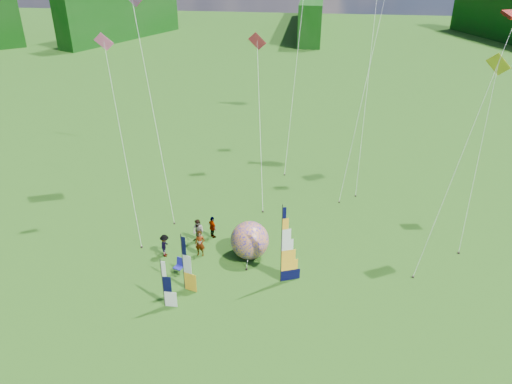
# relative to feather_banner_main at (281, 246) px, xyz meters

# --- Properties ---
(ground) EXTENTS (220.00, 220.00, 0.00)m
(ground) POSITION_rel_feather_banner_main_xyz_m (-0.57, -3.21, -2.53)
(ground) COLOR #3A6C1F
(ground) RESTS_ON ground
(treeline_ring) EXTENTS (210.00, 210.00, 8.00)m
(treeline_ring) POSITION_rel_feather_banner_main_xyz_m (-0.57, -3.21, 1.47)
(treeline_ring) COLOR #153B11
(treeline_ring) RESTS_ON ground
(feather_banner_main) EXTENTS (1.31, 0.60, 5.06)m
(feather_banner_main) POSITION_rel_feather_banner_main_xyz_m (0.00, 0.00, 0.00)
(feather_banner_main) COLOR black
(feather_banner_main) RESTS_ON ground
(side_banner_left) EXTENTS (1.00, 0.39, 3.65)m
(side_banner_left) POSITION_rel_feather_banner_main_xyz_m (-5.47, -1.40, -0.71)
(side_banner_left) COLOR #FFAD22
(side_banner_left) RESTS_ON ground
(side_banner_far) EXTENTS (0.91, 0.12, 3.05)m
(side_banner_far) POSITION_rel_feather_banner_main_xyz_m (-6.19, -2.98, -1.00)
(side_banner_far) COLOR white
(side_banner_far) RESTS_ON ground
(bol_inflatable) EXTENTS (2.88, 2.88, 2.44)m
(bol_inflatable) POSITION_rel_feather_banner_main_xyz_m (-2.17, 2.32, -1.31)
(bol_inflatable) COLOR #120D9E
(bol_inflatable) RESTS_ON ground
(spectator_a) EXTENTS (0.67, 0.45, 1.77)m
(spectator_a) POSITION_rel_feather_banner_main_xyz_m (-5.31, 2.04, -1.64)
(spectator_a) COLOR #66594C
(spectator_a) RESTS_ON ground
(spectator_b) EXTENTS (0.91, 0.70, 1.68)m
(spectator_b) POSITION_rel_feather_banner_main_xyz_m (-5.78, 3.52, -1.69)
(spectator_b) COLOR #66594C
(spectator_b) RESTS_ON ground
(spectator_c) EXTENTS (0.44, 1.02, 1.55)m
(spectator_c) POSITION_rel_feather_banner_main_xyz_m (-7.52, 1.70, -1.76)
(spectator_c) COLOR #66594C
(spectator_c) RESTS_ON ground
(spectator_d) EXTENTS (0.89, 0.96, 1.59)m
(spectator_d) POSITION_rel_feather_banner_main_xyz_m (-4.96, 4.20, -1.73)
(spectator_d) COLOR #66594C
(spectator_d) RESTS_ON ground
(camp_chair) EXTENTS (0.71, 0.71, 0.97)m
(camp_chair) POSITION_rel_feather_banner_main_xyz_m (-6.21, 0.05, -2.04)
(camp_chair) COLOR navy
(camp_chair) RESTS_ON ground
(kite_whale) EXTENTS (6.76, 15.78, 20.47)m
(kite_whale) POSITION_rel_feather_banner_main_xyz_m (5.57, 17.54, 7.71)
(kite_whale) COLOR black
(kite_whale) RESTS_ON ground
(kite_rainbow_delta) EXTENTS (9.85, 13.29, 17.19)m
(kite_rainbow_delta) POSITION_rel_feather_banner_main_xyz_m (-10.23, 9.58, 6.06)
(kite_rainbow_delta) COLOR #F80F0E
(kite_rainbow_delta) RESTS_ON ground
(kite_parafoil) EXTENTS (10.66, 11.41, 16.17)m
(kite_parafoil) POSITION_rel_feather_banner_main_xyz_m (10.12, 4.21, 5.56)
(kite_parafoil) COLOR #C00F07
(kite_parafoil) RESTS_ON ground
(small_kite_red) EXTENTS (5.13, 12.37, 11.74)m
(small_kite_red) POSITION_rel_feather_banner_main_xyz_m (-2.80, 12.78, 3.34)
(small_kite_red) COLOR #C32B3B
(small_kite_red) RESTS_ON ground
(small_kite_orange) EXTENTS (8.26, 11.71, 18.34)m
(small_kite_orange) POSITION_rel_feather_banner_main_xyz_m (5.15, 14.33, 6.64)
(small_kite_orange) COLOR orange
(small_kite_orange) RESTS_ON ground
(small_kite_yellow) EXTENTS (8.43, 10.78, 11.95)m
(small_kite_yellow) POSITION_rel_feather_banner_main_xyz_m (12.25, 7.80, 3.45)
(small_kite_yellow) COLOR yellow
(small_kite_yellow) RESTS_ON ground
(small_kite_pink) EXTENTS (6.05, 8.12, 13.15)m
(small_kite_pink) POSITION_rel_feather_banner_main_xyz_m (-10.88, 5.09, 4.05)
(small_kite_pink) COLOR #E95690
(small_kite_pink) RESTS_ON ground
(small_kite_green) EXTENTS (6.97, 13.11, 16.58)m
(small_kite_green) POSITION_rel_feather_banner_main_xyz_m (-0.49, 19.67, 5.76)
(small_kite_green) COLOR #33CF5E
(small_kite_green) RESTS_ON ground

